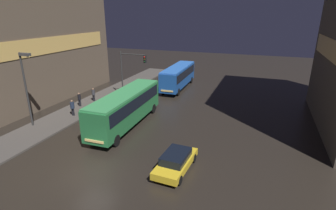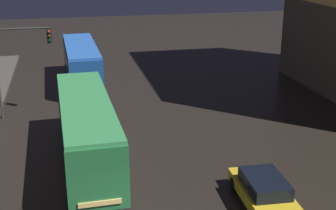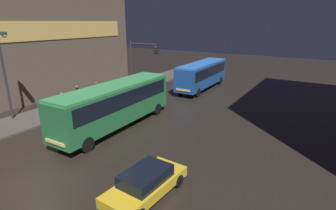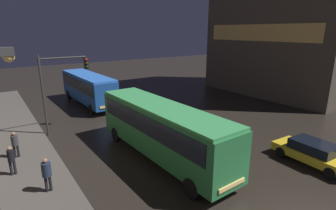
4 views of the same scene
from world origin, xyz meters
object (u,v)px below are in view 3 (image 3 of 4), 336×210
bus_near (115,101)px  pedestrian_mid (62,100)px  bus_far (202,73)px  pedestrian_far (77,92)px  car_taxi (146,183)px  traffic_light_main (140,59)px  pedestrian_near (96,88)px  street_lamp_sidewalk (4,62)px

bus_near → pedestrian_mid: bus_near is taller
bus_far → pedestrian_far: 14.43m
bus_near → car_taxi: (6.96, -5.62, -1.38)m
bus_far → pedestrian_far: bearing=54.1°
bus_far → car_taxi: bearing=106.4°
bus_near → traffic_light_main: size_ratio=1.85×
car_taxi → bus_far: bearing=-69.1°
bus_far → pedestrian_near: size_ratio=6.12×
pedestrian_mid → street_lamp_sidewalk: bearing=72.2°
pedestrian_mid → pedestrian_far: bearing=-56.4°
car_taxi → street_lamp_sidewalk: (-15.18, 2.21, 4.15)m
traffic_light_main → street_lamp_sidewalk: bearing=-111.6°
bus_near → car_taxi: size_ratio=2.48×
pedestrian_far → street_lamp_sidewalk: 7.24m
bus_near → street_lamp_sidewalk: street_lamp_sidewalk is taller
bus_far → pedestrian_far: (-8.16, -11.86, -0.89)m
street_lamp_sidewalk → bus_near: bearing=22.5°
street_lamp_sidewalk → bus_far: bearing=64.3°
bus_near → street_lamp_sidewalk: (-8.22, -3.41, 2.76)m
pedestrian_far → bus_far: bearing=-44.9°
bus_far → pedestrian_mid: bus_far is taller
car_taxi → pedestrian_mid: bearing=-19.8°
street_lamp_sidewalk → pedestrian_near: bearing=83.8°
street_lamp_sidewalk → car_taxi: bearing=-8.3°
traffic_light_main → pedestrian_near: bearing=-139.8°
pedestrian_mid → traffic_light_main: size_ratio=0.29×
pedestrian_near → traffic_light_main: traffic_light_main is taller
pedestrian_near → pedestrian_mid: 4.95m
pedestrian_mid → traffic_light_main: bearing=-100.2°
bus_far → pedestrian_mid: 16.14m
traffic_light_main → bus_far: bearing=57.8°
pedestrian_near → street_lamp_sidewalk: (-0.90, -8.34, 3.74)m
pedestrian_near → traffic_light_main: 5.57m
pedestrian_near → pedestrian_far: size_ratio=1.01×
street_lamp_sidewalk → pedestrian_mid: bearing=63.2°
pedestrian_near → street_lamp_sidewalk: bearing=-120.4°
pedestrian_far → bus_near: bearing=-120.0°
pedestrian_mid → traffic_light_main: (2.76, 7.93, 2.88)m
pedestrian_mid → pedestrian_far: size_ratio=1.06×
bus_near → pedestrian_far: (-7.70, 2.75, -1.00)m
bus_far → car_taxi: (6.50, -20.24, -1.27)m
pedestrian_mid → traffic_light_main: 8.88m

